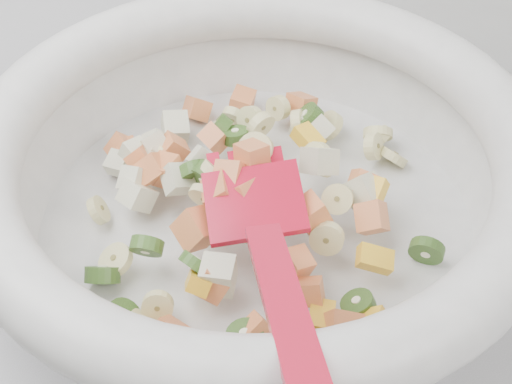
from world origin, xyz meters
The scene contains 1 object.
mixing_bowl centered at (0.00, 1.40, 0.97)m, with size 0.44×0.43×0.14m.
Camera 1 is at (0.28, 1.07, 1.36)m, focal length 55.00 mm.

